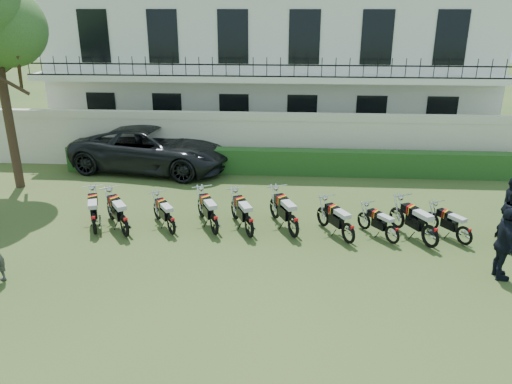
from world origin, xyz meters
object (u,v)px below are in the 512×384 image
motorcycle_4 (249,222)px  motorcycle_1 (124,221)px  motorcycle_2 (171,221)px  motorcycle_9 (465,231)px  officer_2 (504,244)px  motorcycle_3 (214,219)px  motorcycle_0 (94,219)px  motorcycle_8 (431,231)px  motorcycle_6 (349,228)px  motorcycle_7 (393,230)px  motorcycle_5 (293,221)px  officer_5 (510,208)px  suv (152,149)px

motorcycle_4 → motorcycle_1: bearing=160.1°
motorcycle_4 → motorcycle_2: bearing=155.9°
motorcycle_9 → officer_2: 1.86m
motorcycle_9 → motorcycle_3: bearing=145.5°
motorcycle_0 → motorcycle_8: (9.61, -0.21, 0.01)m
motorcycle_6 → motorcycle_8: 2.24m
motorcycle_2 → motorcycle_6: size_ratio=0.92×
motorcycle_7 → motorcycle_5: bearing=140.0°
motorcycle_7 → motorcycle_9: size_ratio=0.94×
motorcycle_7 → motorcycle_2: bearing=143.0°
motorcycle_1 → motorcycle_7: size_ratio=1.26×
motorcycle_7 → officer_5: officer_5 is taller
motorcycle_3 → motorcycle_9: bearing=-27.0°
motorcycle_2 → motorcycle_9: bearing=-34.0°
suv → motorcycle_6: bearing=-121.9°
motorcycle_0 → motorcycle_9: size_ratio=1.28×
motorcycle_7 → officer_5: 3.46m
motorcycle_5 → officer_5: (6.15, 0.43, 0.40)m
motorcycle_2 → officer_5: bearing=-30.4°
motorcycle_8 → officer_2: (1.30, -1.54, 0.41)m
motorcycle_1 → motorcycle_6: size_ratio=1.04×
motorcycle_9 → officer_5: bearing=-9.5°
motorcycle_7 → motorcycle_6: bearing=147.9°
motorcycle_2 → suv: 6.50m
motorcycle_9 → motorcycle_2: bearing=146.2°
motorcycle_3 → motorcycle_8: (6.09, -0.42, 0.01)m
motorcycle_4 → motorcycle_7: size_ratio=1.34×
motorcycle_6 → motorcycle_7: size_ratio=1.21×
motorcycle_5 → motorcycle_7: motorcycle_5 is taller
motorcycle_8 → motorcycle_6: bearing=149.1°
motorcycle_7 → suv: suv is taller
motorcycle_7 → suv: (-8.52, 6.28, 0.46)m
officer_5 → motorcycle_6: bearing=118.5°
motorcycle_1 → motorcycle_3: motorcycle_1 is taller
motorcycle_3 → suv: size_ratio=0.29×
motorcycle_1 → motorcycle_9: size_ratio=1.19×
motorcycle_2 → motorcycle_6: motorcycle_6 is taller
motorcycle_1 → officer_5: (11.03, 0.72, 0.41)m
officer_2 → officer_5: 2.59m
motorcycle_0 → officer_2: officer_2 is taller
motorcycle_3 → motorcycle_5: size_ratio=0.94×
motorcycle_2 → motorcycle_7: motorcycle_2 is taller
motorcycle_3 → officer_5: (8.45, 0.40, 0.42)m
motorcycle_6 → motorcycle_1: bearing=150.5°
suv → officer_5: bearing=-106.2°
motorcycle_4 → suv: bearing=102.6°
motorcycle_4 → motorcycle_5: bearing=-19.6°
motorcycle_0 → motorcycle_4: motorcycle_4 is taller
motorcycle_0 → motorcycle_7: bearing=-20.9°
motorcycle_1 → motorcycle_7: (7.67, 0.08, -0.11)m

